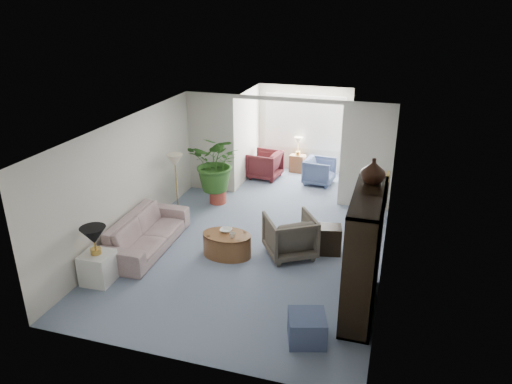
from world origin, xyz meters
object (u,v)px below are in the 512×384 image
(end_table, at_px, (98,268))
(sunroom_chair_blue, at_px, (319,171))
(table_lamp, at_px, (94,235))
(plant_pot, at_px, (218,196))
(sunroom_chair_maroon, at_px, (265,165))
(wingback_chair, at_px, (290,236))
(ottoman, at_px, (307,328))
(cabinet_urn, at_px, (373,171))
(sunroom_table, at_px, (298,163))
(framed_picture, at_px, (387,190))
(sofa, at_px, (146,233))
(entertainment_cabinet, at_px, (364,254))
(coffee_bowl, at_px, (226,230))
(side_table_dark, at_px, (329,240))
(coffee_cup, at_px, (232,235))
(floor_lamp, at_px, (175,160))
(coffee_table, at_px, (227,245))

(end_table, distance_m, sunroom_chair_blue, 6.49)
(table_lamp, bearing_deg, plant_pot, 79.37)
(plant_pot, height_order, sunroom_chair_maroon, sunroom_chair_maroon)
(wingback_chair, xyz_separation_m, ottoman, (0.82, -2.38, -0.20))
(cabinet_urn, relative_size, sunroom_table, 0.80)
(framed_picture, relative_size, table_lamp, 1.14)
(plant_pot, bearing_deg, sofa, -101.80)
(entertainment_cabinet, xyz_separation_m, ottoman, (-0.65, -1.03, -0.77))
(coffee_bowl, distance_m, sunroom_chair_maroon, 4.24)
(side_table_dark, bearing_deg, framed_picture, -35.36)
(side_table_dark, xyz_separation_m, sunroom_chair_blue, (-0.83, 3.64, 0.06))
(side_table_dark, bearing_deg, end_table, -148.98)
(framed_picture, height_order, coffee_cup, framed_picture)
(coffee_cup, bearing_deg, sunroom_chair_blue, 78.87)
(sofa, distance_m, floor_lamp, 1.98)
(entertainment_cabinet, relative_size, ottoman, 3.70)
(framed_picture, bearing_deg, wingback_chair, 166.58)
(end_table, height_order, ottoman, end_table)
(coffee_bowl, xyz_separation_m, coffee_cup, (0.20, -0.20, 0.02))
(sofa, xyz_separation_m, end_table, (-0.20, -1.35, -0.05))
(sofa, relative_size, coffee_table, 2.40)
(table_lamp, bearing_deg, cabinet_urn, 13.39)
(coffee_table, height_order, ottoman, coffee_table)
(framed_picture, xyz_separation_m, plant_pot, (-3.93, 2.37, -1.54))
(end_table, xyz_separation_m, ottoman, (3.78, -0.48, -0.07))
(table_lamp, height_order, cabinet_urn, cabinet_urn)
(coffee_bowl, height_order, plant_pot, coffee_bowl)
(end_table, height_order, cabinet_urn, cabinet_urn)
(coffee_bowl, height_order, entertainment_cabinet, entertainment_cabinet)
(coffee_bowl, bearing_deg, framed_picture, -2.53)
(cabinet_urn, distance_m, sunroom_table, 6.31)
(wingback_chair, height_order, sunroom_chair_blue, wingback_chair)
(sofa, xyz_separation_m, sunroom_chair_blue, (2.64, 4.49, 0.01))
(sofa, xyz_separation_m, table_lamp, (-0.20, -1.35, 0.57))
(sunroom_chair_maroon, bearing_deg, coffee_table, 13.12)
(floor_lamp, bearing_deg, sunroom_chair_blue, 44.40)
(end_table, relative_size, wingback_chair, 0.62)
(coffee_table, xyz_separation_m, side_table_dark, (1.85, 0.68, 0.05))
(plant_pot, relative_size, sunroom_chair_maroon, 0.49)
(framed_picture, height_order, end_table, framed_picture)
(table_lamp, height_order, sunroom_chair_maroon, table_lamp)
(coffee_table, height_order, coffee_cup, coffee_cup)
(sofa, relative_size, side_table_dark, 4.09)
(framed_picture, bearing_deg, sunroom_chair_blue, 112.73)
(framed_picture, height_order, sofa, framed_picture)
(table_lamp, xyz_separation_m, coffee_bowl, (1.77, 1.63, -0.43))
(side_table_dark, bearing_deg, wingback_chair, -156.80)
(side_table_dark, relative_size, plant_pot, 1.39)
(table_lamp, relative_size, floor_lamp, 1.22)
(sunroom_table, bearing_deg, plant_pot, -116.52)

